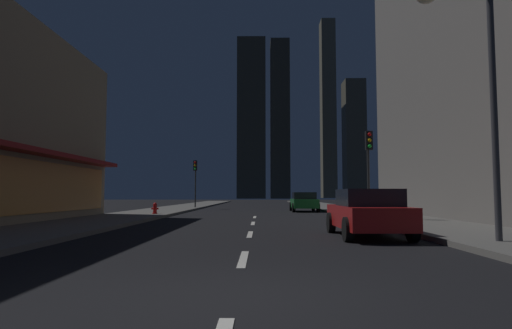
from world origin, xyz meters
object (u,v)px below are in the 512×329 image
object	(u,v)px
car_parked_near	(368,212)
fire_hydrant_far_left	(155,209)
traffic_light_far_left	(195,173)
street_lamp_right	(459,45)
car_parked_far	(304,202)
traffic_light_near_right	(369,154)

from	to	relation	value
car_parked_near	fire_hydrant_far_left	world-z (taller)	car_parked_near
car_parked_near	fire_hydrant_far_left	distance (m)	15.37
car_parked_near	traffic_light_far_left	world-z (taller)	traffic_light_far_left
car_parked_near	street_lamp_right	xyz separation A→B (m)	(1.78, -2.45, 4.33)
car_parked_far	fire_hydrant_far_left	distance (m)	11.88
car_parked_near	car_parked_far	bearing A→B (deg)	90.00
car_parked_near	fire_hydrant_far_left	xyz separation A→B (m)	(-9.50, 12.07, -0.29)
street_lamp_right	traffic_light_far_left	bearing A→B (deg)	111.79
car_parked_near	fire_hydrant_far_left	bearing A→B (deg)	128.19
car_parked_far	traffic_light_near_right	bearing A→B (deg)	-81.00
car_parked_near	traffic_light_far_left	size ratio (longest dim) A/B	1.01
traffic_light_far_left	fire_hydrant_far_left	bearing A→B (deg)	-91.81
fire_hydrant_far_left	street_lamp_right	world-z (taller)	street_lamp_right
traffic_light_far_left	street_lamp_right	xyz separation A→B (m)	(10.88, -27.21, 1.87)
car_parked_far	traffic_light_near_right	world-z (taller)	traffic_light_near_right
car_parked_far	fire_hydrant_far_left	world-z (taller)	car_parked_far
fire_hydrant_far_left	street_lamp_right	bearing A→B (deg)	-52.17
car_parked_near	fire_hydrant_far_left	size ratio (longest dim) A/B	6.48
traffic_light_far_left	street_lamp_right	size ratio (longest dim) A/B	0.64
car_parked_near	car_parked_far	xyz separation A→B (m)	(0.00, 19.21, 0.00)
traffic_light_near_right	street_lamp_right	size ratio (longest dim) A/B	0.64
car_parked_near	car_parked_far	distance (m)	19.21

